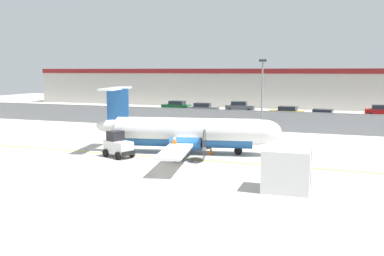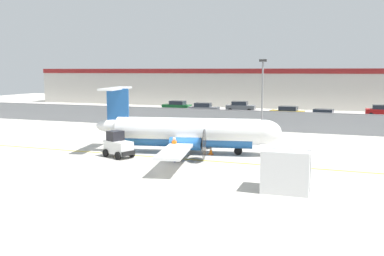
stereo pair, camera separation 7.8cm
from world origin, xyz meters
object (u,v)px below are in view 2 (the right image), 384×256
Objects in this scene: commuter_airplane at (191,132)px; parked_car_3 at (287,112)px; parked_car_2 at (240,107)px; apron_light_pole at (262,90)px; baggage_tug at (118,145)px; ground_crew_worker at (174,148)px; traffic_cone_near_left at (177,155)px; parked_car_4 at (324,116)px; cargo_container at (286,170)px; parked_car_5 at (382,111)px; traffic_cone_near_right at (211,150)px; parked_car_0 at (177,106)px; parked_car_1 at (204,109)px.

commuter_airplane is 25.53m from parked_car_3.
parked_car_2 is 21.94m from apron_light_pole.
apron_light_pole is (7.78, 14.16, 3.45)m from baggage_tug.
ground_crew_worker is 35.03m from parked_car_2.
parked_car_2 is (-3.53, 34.16, 0.58)m from traffic_cone_near_left.
parked_car_4 is at bearing 64.97° from apron_light_pole.
parked_car_4 is 0.60× the size of apron_light_pole.
commuter_airplane is 11.28m from cargo_container.
apron_light_pole reaches higher than ground_crew_worker.
parked_car_5 is 23.97m from apron_light_pole.
parked_car_5 is at bearing 66.10° from traffic_cone_near_right.
parked_car_2 is at bearing -131.02° from ground_crew_worker.
ground_crew_worker and parked_car_2 have the same top height.
apron_light_pole is at bearing -74.74° from parked_car_2.
parked_car_4 is at bearing 163.96° from parked_car_0.
parked_car_3 is 0.99× the size of parked_car_4.
traffic_cone_near_left is 0.15× the size of parked_car_5.
parked_car_4 is (16.40, -4.50, 0.00)m from parked_car_1.
parked_car_4 is (21.47, -7.09, 0.00)m from parked_car_0.
parked_car_3 is 13.13m from parked_car_5.
cargo_container is at bearing -32.96° from traffic_cone_near_left.
parked_car_3 is (3.95, 25.21, -0.71)m from commuter_airplane.
parked_car_0 is 17.39m from parked_car_3.
apron_light_pole is (16.18, -18.42, 3.41)m from parked_car_0.
traffic_cone_near_right is 0.15× the size of parked_car_2.
parked_car_5 is at bearing 6.45° from parked_car_1.
parked_car_0 is 0.99× the size of parked_car_2.
parked_car_3 is at bearing 87.31° from apron_light_pole.
traffic_cone_near_left is 26.44m from parked_car_4.
parked_car_1 and parked_car_4 have the same top height.
parked_car_4 is 11.37m from parked_car_5.
ground_crew_worker is 15.07m from apron_light_pole.
traffic_cone_near_left is 34.35m from parked_car_2.
traffic_cone_near_right is at bearing 89.53° from parked_car_3.
apron_light_pole reaches higher than parked_car_3.
cargo_container reaches higher than ground_crew_worker.
ground_crew_worker is 0.40× the size of parked_car_0.
parked_car_2 is at bearing 113.42° from baggage_tug.
parked_car_1 and parked_car_3 have the same top height.
commuter_airplane reaches higher than parked_car_1.
parked_car_2 is at bearing 95.90° from traffic_cone_near_left.
ground_crew_worker is at bearing -116.37° from traffic_cone_near_right.
baggage_tug is 39.88m from parked_car_5.
parked_car_5 is at bearing 84.72° from baggage_tug.
parked_car_2 is at bearing -35.27° from parked_car_3.
parked_car_3 is at bearing 70.30° from commuter_airplane.
cargo_container is 9.83m from traffic_cone_near_left.
parked_car_2 is (-5.23, 31.59, 0.58)m from traffic_cone_near_right.
parked_car_3 is 0.60× the size of apron_light_pole.
parked_car_3 is (16.84, -4.32, 0.00)m from parked_car_0.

